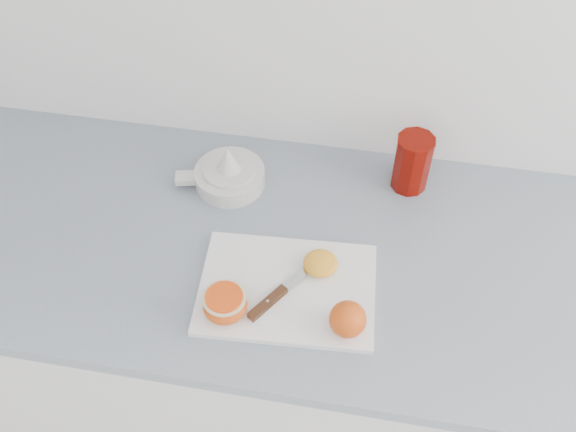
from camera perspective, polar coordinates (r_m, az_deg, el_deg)
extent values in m
cube|color=white|center=(1.68, -0.16, -12.29)|extent=(2.40, 0.60, 0.86)
cube|color=gray|center=(1.30, -0.20, -2.91)|extent=(2.46, 0.64, 0.03)
cube|color=white|center=(1.22, -0.07, -6.50)|extent=(0.35, 0.26, 0.01)
sphere|color=#F24611|center=(1.14, 5.33, -9.13)|extent=(0.07, 0.07, 0.07)
ellipsoid|color=#F24611|center=(1.17, -5.61, -7.89)|extent=(0.08, 0.08, 0.04)
cylinder|color=beige|center=(1.15, -5.70, -7.25)|extent=(0.08, 0.08, 0.00)
cylinder|color=#FD551E|center=(1.15, -5.71, -7.18)|extent=(0.07, 0.07, 0.00)
ellipsoid|color=#F6A124|center=(1.23, 2.91, -4.21)|extent=(0.07, 0.07, 0.03)
cylinder|color=orange|center=(1.22, 2.92, -3.97)|extent=(0.05, 0.05, 0.00)
cube|color=#4E281B|center=(1.19, -1.82, -7.73)|extent=(0.06, 0.08, 0.01)
cube|color=#B7B7BC|center=(1.23, 1.62, -4.79)|extent=(0.08, 0.11, 0.00)
cylinder|color=#B7B7BC|center=(1.19, -1.82, -7.73)|extent=(0.01, 0.01, 0.01)
cylinder|color=white|center=(1.39, -5.19, 3.48)|extent=(0.15, 0.15, 0.04)
cylinder|color=white|center=(1.38, -5.26, 4.14)|extent=(0.11, 0.11, 0.01)
cone|color=white|center=(1.36, -5.35, 5.10)|extent=(0.05, 0.05, 0.06)
cube|color=white|center=(1.40, -8.96, 3.35)|extent=(0.05, 0.04, 0.02)
ellipsoid|color=#F75B06|center=(1.37, -4.73, 4.11)|extent=(0.01, 0.01, 0.00)
ellipsoid|color=#F75B06|center=(1.38, -5.85, 4.68)|extent=(0.01, 0.01, 0.00)
ellipsoid|color=#F75B06|center=(1.36, -5.38, 3.86)|extent=(0.01, 0.01, 0.00)
ellipsoid|color=#F75B06|center=(1.38, -4.45, 4.60)|extent=(0.01, 0.01, 0.00)
cylinder|color=#6C0700|center=(1.38, 10.96, 4.63)|extent=(0.08, 0.08, 0.13)
cylinder|color=orange|center=(1.41, 10.68, 3.21)|extent=(0.06, 0.06, 0.02)
cylinder|color=#6C0700|center=(1.33, 11.37, 6.64)|extent=(0.08, 0.08, 0.00)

